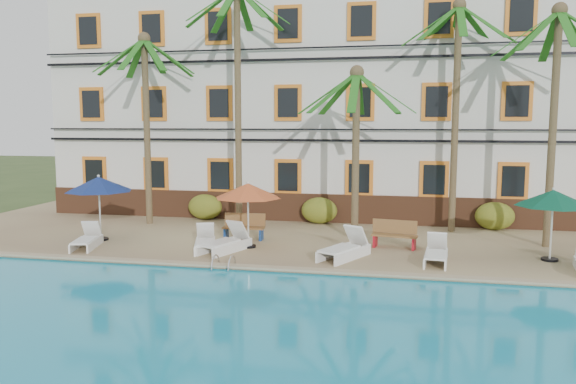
% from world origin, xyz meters
% --- Properties ---
extents(ground, '(100.00, 100.00, 0.00)m').
position_xyz_m(ground, '(0.00, 0.00, 0.00)').
color(ground, '#384C23').
rests_on(ground, ground).
extents(pool_deck, '(30.00, 12.00, 0.25)m').
position_xyz_m(pool_deck, '(0.00, 5.00, 0.12)').
color(pool_deck, tan).
rests_on(pool_deck, ground).
extents(swimming_pool, '(26.00, 12.00, 0.20)m').
position_xyz_m(swimming_pool, '(0.00, -7.00, 0.10)').
color(swimming_pool, '#1999C0').
rests_on(swimming_pool, ground).
extents(pool_coping, '(30.00, 0.35, 0.06)m').
position_xyz_m(pool_coping, '(0.00, -0.90, 0.28)').
color(pool_coping, tan).
rests_on(pool_coping, pool_deck).
extents(hotel_building, '(25.40, 6.44, 10.22)m').
position_xyz_m(hotel_building, '(0.00, 9.98, 5.37)').
color(hotel_building, silver).
rests_on(hotel_building, pool_deck).
extents(palm_a, '(4.13, 4.13, 7.79)m').
position_xyz_m(palm_a, '(-7.05, 5.23, 5.24)').
color(palm_a, brown).
rests_on(palm_a, pool_deck).
extents(palm_b, '(4.13, 4.13, 9.55)m').
position_xyz_m(palm_b, '(-3.12, 5.09, 6.25)').
color(palm_b, brown).
rests_on(palm_b, pool_deck).
extents(palm_c, '(4.13, 4.13, 6.17)m').
position_xyz_m(palm_c, '(1.61, 3.73, 4.29)').
color(palm_c, brown).
rests_on(palm_c, pool_deck).
extents(palm_d, '(4.13, 4.13, 8.74)m').
position_xyz_m(palm_d, '(5.16, 5.98, 5.79)').
color(palm_d, brown).
rests_on(palm_d, pool_deck).
extents(palm_e, '(4.13, 4.13, 8.04)m').
position_xyz_m(palm_e, '(8.09, 3.84, 5.39)').
color(palm_e, brown).
rests_on(palm_e, pool_deck).
extents(shrub_left, '(1.50, 0.90, 1.10)m').
position_xyz_m(shrub_left, '(-5.09, 6.60, 0.80)').
color(shrub_left, '#1E5117').
rests_on(shrub_left, pool_deck).
extents(shrub_mid, '(1.50, 0.90, 1.10)m').
position_xyz_m(shrub_mid, '(-0.10, 6.60, 0.80)').
color(shrub_mid, '#1E5117').
rests_on(shrub_mid, pool_deck).
extents(shrub_right, '(1.50, 0.90, 1.10)m').
position_xyz_m(shrub_right, '(6.83, 6.60, 0.80)').
color(shrub_right, '#1E5117').
rests_on(shrub_right, pool_deck).
extents(umbrella_blue, '(2.35, 2.35, 2.35)m').
position_xyz_m(umbrella_blue, '(-7.29, 1.77, 2.25)').
color(umbrella_blue, black).
rests_on(umbrella_blue, pool_deck).
extents(umbrella_red, '(2.24, 2.24, 2.25)m').
position_xyz_m(umbrella_red, '(-1.79, 1.70, 2.16)').
color(umbrella_red, black).
rests_on(umbrella_red, pool_deck).
extents(umbrella_green, '(2.24, 2.24, 2.25)m').
position_xyz_m(umbrella_green, '(7.71, 1.77, 2.16)').
color(umbrella_green, black).
rests_on(umbrella_green, pool_deck).
extents(lounger_a, '(1.05, 1.87, 0.84)m').
position_xyz_m(lounger_a, '(-7.11, 0.57, 0.52)').
color(lounger_a, white).
rests_on(lounger_a, pool_deck).
extents(lounger_b, '(1.16, 1.90, 0.85)m').
position_xyz_m(lounger_b, '(-3.08, 1.01, 0.52)').
color(lounger_b, white).
rests_on(lounger_b, pool_deck).
extents(lounger_c, '(1.40, 2.13, 0.95)m').
position_xyz_m(lounger_c, '(-2.35, 0.96, 0.56)').
color(lounger_c, white).
rests_on(lounger_c, pool_deck).
extents(lounger_d, '(1.57, 2.16, 0.97)m').
position_xyz_m(lounger_d, '(1.55, 0.82, 0.56)').
color(lounger_d, white).
rests_on(lounger_d, pool_deck).
extents(lounger_e, '(0.82, 1.86, 0.85)m').
position_xyz_m(lounger_e, '(4.30, 0.80, 0.53)').
color(lounger_e, white).
rests_on(lounger_e, pool_deck).
extents(bench_left, '(1.52, 0.54, 0.93)m').
position_xyz_m(bench_left, '(-2.30, 2.97, 0.72)').
color(bench_left, olive).
rests_on(bench_left, pool_deck).
extents(bench_right, '(1.56, 0.72, 0.93)m').
position_xyz_m(bench_right, '(3.05, 2.63, 0.72)').
color(bench_right, olive).
rests_on(bench_right, pool_deck).
extents(pool_ladder, '(0.54, 0.74, 0.74)m').
position_xyz_m(pool_ladder, '(-1.79, -1.00, 0.25)').
color(pool_ladder, silver).
rests_on(pool_ladder, ground).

